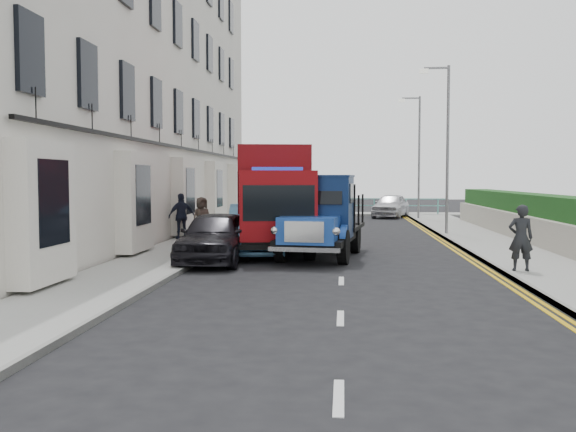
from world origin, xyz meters
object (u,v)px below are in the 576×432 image
at_px(red_lorry, 272,196).
at_px(pedestrian_east_near, 521,238).
at_px(lamp_mid, 445,139).
at_px(parked_car_front, 215,237).
at_px(bedford_lorry, 317,222).
at_px(lamp_far, 417,150).

distance_m(red_lorry, pedestrian_east_near, 8.32).
bearing_deg(pedestrian_east_near, lamp_mid, -86.32).
relative_size(parked_car_front, pedestrian_east_near, 2.64).
distance_m(lamp_mid, red_lorry, 9.06).
bearing_deg(lamp_mid, bedford_lorry, -121.02).
distance_m(lamp_far, bedford_lorry, 19.01).
xyz_separation_m(bedford_lorry, red_lorry, (-1.59, 2.20, 0.70)).
height_order(lamp_far, parked_car_front, lamp_far).
bearing_deg(bedford_lorry, parked_car_front, -155.83).
height_order(lamp_far, pedestrian_east_near, lamp_far).
height_order(bedford_lorry, pedestrian_east_near, bedford_lorry).
relative_size(red_lorry, pedestrian_east_near, 4.17).
bearing_deg(lamp_far, pedestrian_east_near, -89.39).
distance_m(lamp_far, red_lorry, 17.34).
distance_m(bedford_lorry, red_lorry, 2.81).
distance_m(bedford_lorry, pedestrian_east_near, 5.76).
bearing_deg(parked_car_front, bedford_lorry, 16.45).
relative_size(lamp_far, parked_car_front, 1.62).
distance_m(lamp_mid, pedestrian_east_near, 11.21).
relative_size(lamp_mid, parked_car_front, 1.62).
xyz_separation_m(red_lorry, pedestrian_east_near, (6.71, -4.84, -0.89)).
distance_m(lamp_far, parked_car_front, 20.78).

